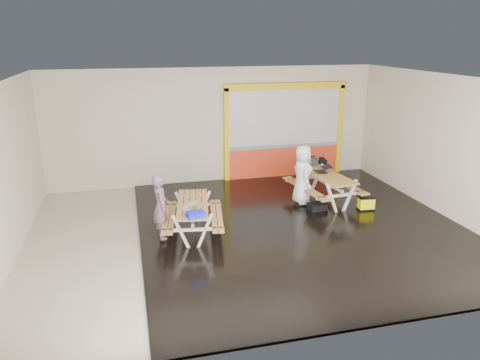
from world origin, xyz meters
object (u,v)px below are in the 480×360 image
object	(u,v)px
laptop_right	(323,170)
backpack	(322,165)
dark_case	(317,207)
person_left	(161,206)
picnic_table_right	(324,181)
person_right	(302,174)
blue_pouch	(195,214)
fluke_bag	(366,203)
picnic_table_left	(193,211)
laptop_left	(189,206)
toolbox	(309,162)

from	to	relation	value
laptop_right	backpack	xyz separation A→B (m)	(0.36, 0.87, -0.12)
dark_case	person_left	bearing A→B (deg)	-168.92
picnic_table_right	backpack	world-z (taller)	backpack
person_right	blue_pouch	world-z (taller)	person_right
blue_pouch	dark_case	bearing A→B (deg)	23.60
person_right	laptop_right	bearing A→B (deg)	-69.83
picnic_table_right	dark_case	distance (m)	0.84
dark_case	fluke_bag	world-z (taller)	fluke_bag
backpack	fluke_bag	size ratio (longest dim) A/B	1.03
picnic_table_left	person_left	size ratio (longest dim) A/B	1.46
person_left	backpack	size ratio (longest dim) A/B	3.31
blue_pouch	picnic_table_left	bearing A→B (deg)	85.98
person_right	person_left	bearing A→B (deg)	112.56
person_right	laptop_left	world-z (taller)	person_right
picnic_table_right	dark_case	world-z (taller)	picnic_table_right
person_left	toolbox	distance (m)	4.90
laptop_left	toolbox	xyz separation A→B (m)	(3.77, 2.35, 0.12)
picnic_table_right	blue_pouch	distance (m)	4.31
person_right	backpack	bearing A→B (deg)	-39.99
picnic_table_right	toolbox	distance (m)	0.93
dark_case	fluke_bag	bearing A→B (deg)	-13.99
person_right	toolbox	distance (m)	1.07
laptop_left	blue_pouch	bearing A→B (deg)	-83.66
backpack	dark_case	distance (m)	1.86
laptop_right	fluke_bag	distance (m)	1.45
blue_pouch	picnic_table_right	bearing A→B (deg)	27.97
laptop_left	backpack	size ratio (longest dim) A/B	0.91
picnic_table_left	blue_pouch	size ratio (longest dim) A/B	5.77
person_right	fluke_bag	distance (m)	1.80
person_left	person_right	distance (m)	4.02
laptop_left	toolbox	world-z (taller)	toolbox
dark_case	picnic_table_right	bearing A→B (deg)	52.85
picnic_table_left	laptop_left	world-z (taller)	laptop_left
backpack	dark_case	xyz separation A→B (m)	(-0.77, -1.56, -0.64)
dark_case	laptop_left	bearing A→B (deg)	-164.74
picnic_table_left	person_right	distance (m)	3.32
person_left	person_right	world-z (taller)	person_right
laptop_left	blue_pouch	size ratio (longest dim) A/B	1.08
laptop_right	dark_case	size ratio (longest dim) A/B	0.99
laptop_right	picnic_table_right	bearing A→B (deg)	-94.53
laptop_right	blue_pouch	distance (m)	4.39
person_left	picnic_table_left	bearing A→B (deg)	-83.03
laptop_left	blue_pouch	distance (m)	0.54
person_right	laptop_left	distance (m)	3.52
dark_case	laptop_right	bearing A→B (deg)	58.91
blue_pouch	toolbox	xyz separation A→B (m)	(3.71, 2.89, 0.12)
laptop_right	dark_case	bearing A→B (deg)	-121.09
picnic_table_left	backpack	size ratio (longest dim) A/B	4.82
picnic_table_left	dark_case	size ratio (longest dim) A/B	4.67
person_left	blue_pouch	distance (m)	0.95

